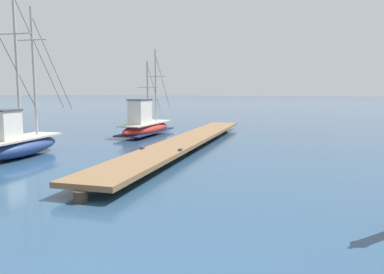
% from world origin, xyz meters
% --- Properties ---
extents(floating_dock, '(3.61, 19.21, 0.53)m').
position_xyz_m(floating_dock, '(-4.64, 14.58, 0.36)').
color(floating_dock, brown).
rests_on(floating_dock, ground).
extents(fishing_boat_0, '(2.31, 6.76, 7.04)m').
position_xyz_m(fishing_boat_0, '(-10.29, 9.31, 0.67)').
color(fishing_boat_0, navy).
rests_on(fishing_boat_0, ground).
extents(fishing_boat_1, '(1.95, 6.94, 5.47)m').
position_xyz_m(fishing_boat_1, '(-8.98, 18.10, 0.66)').
color(fishing_boat_1, '#AD2823').
rests_on(fishing_boat_1, ground).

